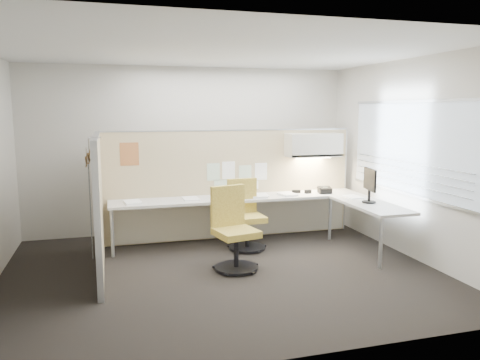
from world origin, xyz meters
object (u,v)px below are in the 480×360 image
object	(u,v)px
desk	(262,205)
chair_right	(233,231)
chair_left	(245,217)
monitor	(370,183)
phone	(324,190)

from	to	relation	value
desk	chair_right	distance (m)	1.28
chair_left	monitor	distance (m)	1.90
chair_right	monitor	size ratio (longest dim) A/B	2.13
desk	phone	world-z (taller)	phone
chair_right	monitor	distance (m)	2.19
chair_left	chair_right	world-z (taller)	chair_right
chair_left	monitor	xyz separation A→B (m)	(1.70, -0.64, 0.54)
chair_right	monitor	world-z (taller)	monitor
desk	phone	xyz separation A→B (m)	(1.09, 0.07, 0.18)
chair_right	desk	bearing A→B (deg)	41.54
chair_left	phone	xyz separation A→B (m)	(1.43, 0.27, 0.30)
monitor	chair_left	bearing A→B (deg)	81.96
monitor	desk	bearing A→B (deg)	71.04
chair_left	chair_right	bearing A→B (deg)	-119.40
desk	chair_left	xyz separation A→B (m)	(-0.34, -0.20, -0.12)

